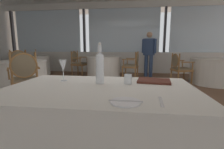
{
  "coord_description": "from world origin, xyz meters",
  "views": [
    {
      "loc": [
        0.42,
        -2.83,
        1.08
      ],
      "look_at": [
        0.24,
        -1.41,
        0.84
      ],
      "focal_mm": 26.34,
      "sensor_mm": 36.0,
      "label": 1
    }
  ],
  "objects_px": {
    "water_tumbler": "(128,79)",
    "dining_chair_1_0": "(21,63)",
    "water_bottle": "(100,67)",
    "dining_chair_3_1": "(78,61)",
    "side_plate": "(126,102)",
    "wine_glass": "(63,66)",
    "dining_chair_2_0": "(19,64)",
    "dining_chair_2_1": "(24,75)",
    "dining_chair_0_1": "(179,66)",
    "diner_person_1": "(149,52)",
    "dining_chair_3_0": "(133,63)",
    "menu_book": "(154,81)",
    "dining_chair_1_1": "(40,58)"
  },
  "relations": [
    {
      "from": "water_tumbler",
      "to": "dining_chair_3_0",
      "type": "distance_m",
      "value": 3.78
    },
    {
      "from": "wine_glass",
      "to": "water_bottle",
      "type": "bearing_deg",
      "value": -9.56
    },
    {
      "from": "water_tumbler",
      "to": "menu_book",
      "type": "relative_size",
      "value": 0.29
    },
    {
      "from": "dining_chair_1_0",
      "to": "dining_chair_3_0",
      "type": "distance_m",
      "value": 3.55
    },
    {
      "from": "side_plate",
      "to": "water_bottle",
      "type": "relative_size",
      "value": 0.5
    },
    {
      "from": "side_plate",
      "to": "dining_chair_3_0",
      "type": "bearing_deg",
      "value": 89.54
    },
    {
      "from": "water_bottle",
      "to": "dining_chair_1_0",
      "type": "distance_m",
      "value": 4.61
    },
    {
      "from": "dining_chair_3_0",
      "to": "diner_person_1",
      "type": "distance_m",
      "value": 1.0
    },
    {
      "from": "dining_chair_1_0",
      "to": "dining_chair_2_1",
      "type": "xyz_separation_m",
      "value": [
        1.51,
        -1.95,
        0.01
      ]
    },
    {
      "from": "water_tumbler",
      "to": "dining_chair_0_1",
      "type": "height_order",
      "value": "dining_chair_0_1"
    },
    {
      "from": "dining_chair_1_0",
      "to": "dining_chair_3_0",
      "type": "relative_size",
      "value": 1.04
    },
    {
      "from": "dining_chair_2_1",
      "to": "dining_chair_3_1",
      "type": "distance_m",
      "value": 2.85
    },
    {
      "from": "side_plate",
      "to": "water_tumbler",
      "type": "bearing_deg",
      "value": 90.32
    },
    {
      "from": "menu_book",
      "to": "dining_chair_2_0",
      "type": "relative_size",
      "value": 0.31
    },
    {
      "from": "menu_book",
      "to": "dining_chair_1_0",
      "type": "height_order",
      "value": "dining_chair_1_0"
    },
    {
      "from": "side_plate",
      "to": "dining_chair_2_0",
      "type": "xyz_separation_m",
      "value": [
        -3.24,
        3.41,
        -0.18
      ]
    },
    {
      "from": "wine_glass",
      "to": "menu_book",
      "type": "distance_m",
      "value": 0.89
    },
    {
      "from": "dining_chair_2_0",
      "to": "diner_person_1",
      "type": "xyz_separation_m",
      "value": [
        3.83,
        1.64,
        0.33
      ]
    },
    {
      "from": "menu_book",
      "to": "dining_chair_0_1",
      "type": "bearing_deg",
      "value": 78.97
    },
    {
      "from": "water_bottle",
      "to": "dining_chair_2_1",
      "type": "relative_size",
      "value": 0.38
    },
    {
      "from": "menu_book",
      "to": "dining_chair_0_1",
      "type": "height_order",
      "value": "dining_chair_0_1"
    },
    {
      "from": "side_plate",
      "to": "dining_chair_2_1",
      "type": "distance_m",
      "value": 2.7
    },
    {
      "from": "wine_glass",
      "to": "diner_person_1",
      "type": "relative_size",
      "value": 0.13
    },
    {
      "from": "water_bottle",
      "to": "dining_chair_2_0",
      "type": "xyz_separation_m",
      "value": [
        -2.99,
        2.9,
        -0.33
      ]
    },
    {
      "from": "side_plate",
      "to": "dining_chair_0_1",
      "type": "distance_m",
      "value": 4.08
    },
    {
      "from": "wine_glass",
      "to": "dining_chair_3_1",
      "type": "distance_m",
      "value": 4.33
    },
    {
      "from": "dining_chair_3_1",
      "to": "side_plate",
      "type": "bearing_deg",
      "value": -56.34
    },
    {
      "from": "diner_person_1",
      "to": "water_tumbler",
      "type": "bearing_deg",
      "value": 18.73
    },
    {
      "from": "dining_chair_1_1",
      "to": "dining_chair_2_1",
      "type": "height_order",
      "value": "dining_chair_2_1"
    },
    {
      "from": "side_plate",
      "to": "menu_book",
      "type": "relative_size",
      "value": 0.61
    },
    {
      "from": "diner_person_1",
      "to": "wine_glass",
      "type": "bearing_deg",
      "value": 10.87
    },
    {
      "from": "diner_person_1",
      "to": "dining_chair_2_1",
      "type": "bearing_deg",
      "value": -12.32
    },
    {
      "from": "dining_chair_0_1",
      "to": "diner_person_1",
      "type": "bearing_deg",
      "value": 107.26
    },
    {
      "from": "water_tumbler",
      "to": "dining_chair_3_0",
      "type": "height_order",
      "value": "dining_chair_3_0"
    },
    {
      "from": "dining_chair_2_1",
      "to": "dining_chair_3_0",
      "type": "height_order",
      "value": "dining_chair_2_1"
    },
    {
      "from": "dining_chair_1_0",
      "to": "dining_chair_3_0",
      "type": "xyz_separation_m",
      "value": [
        3.51,
        0.51,
        -0.01
      ]
    },
    {
      "from": "dining_chair_1_0",
      "to": "wine_glass",
      "type": "bearing_deg",
      "value": -154.14
    },
    {
      "from": "water_bottle",
      "to": "dining_chair_2_1",
      "type": "distance_m",
      "value": 2.19
    },
    {
      "from": "menu_book",
      "to": "dining_chair_0_1",
      "type": "relative_size",
      "value": 0.34
    },
    {
      "from": "dining_chair_3_0",
      "to": "diner_person_1",
      "type": "height_order",
      "value": "diner_person_1"
    },
    {
      "from": "menu_book",
      "to": "diner_person_1",
      "type": "xyz_separation_m",
      "value": [
        0.35,
        4.42,
        0.14
      ]
    },
    {
      "from": "water_tumbler",
      "to": "dining_chair_1_0",
      "type": "bearing_deg",
      "value": 136.77
    },
    {
      "from": "wine_glass",
      "to": "dining_chair_2_0",
      "type": "xyz_separation_m",
      "value": [
        -2.61,
        2.84,
        -0.32
      ]
    },
    {
      "from": "dining_chair_1_1",
      "to": "dining_chair_0_1",
      "type": "bearing_deg",
      "value": 53.88
    },
    {
      "from": "dining_chair_0_1",
      "to": "water_tumbler",
      "type": "bearing_deg",
      "value": -126.17
    },
    {
      "from": "side_plate",
      "to": "wine_glass",
      "type": "bearing_deg",
      "value": 138.48
    },
    {
      "from": "water_tumbler",
      "to": "dining_chair_2_1",
      "type": "xyz_separation_m",
      "value": [
        -1.97,
        1.31,
        -0.23
      ]
    },
    {
      "from": "dining_chair_1_1",
      "to": "dining_chair_1_0",
      "type": "bearing_deg",
      "value": -0.0
    },
    {
      "from": "diner_person_1",
      "to": "dining_chair_1_1",
      "type": "bearing_deg",
      "value": -73.84
    },
    {
      "from": "side_plate",
      "to": "dining_chair_1_1",
      "type": "height_order",
      "value": "dining_chair_1_1"
    }
  ]
}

